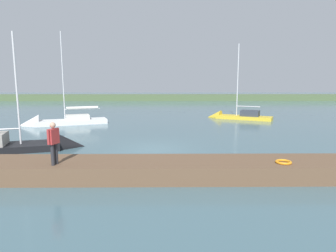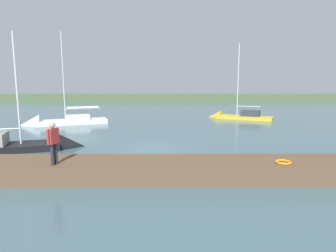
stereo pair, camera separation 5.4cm
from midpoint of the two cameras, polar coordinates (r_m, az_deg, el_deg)
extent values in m
plane|color=#42606B|center=(18.04, -3.04, -4.56)|extent=(200.00, 200.00, 0.00)
cube|color=#4C603D|center=(67.36, -1.24, 5.15)|extent=(180.00, 8.00, 2.40)
cube|color=brown|center=(12.71, -4.10, -8.47)|extent=(26.91, 2.35, 0.77)
torus|color=orange|center=(13.07, 21.70, -6.60)|extent=(0.66, 0.66, 0.10)
cube|color=gold|center=(33.43, 14.67, 1.34)|extent=(6.14, 4.24, 0.72)
cone|color=gold|center=(34.27, 9.04, 1.69)|extent=(2.14, 2.22, 1.71)
cube|color=#333842|center=(33.23, 15.83, 2.43)|extent=(2.32, 2.05, 0.64)
cylinder|color=silver|center=(33.35, 13.53, 8.78)|extent=(0.11, 0.11, 7.89)
cylinder|color=silver|center=(33.20, 15.49, 3.73)|extent=(2.30, 1.22, 0.09)
cube|color=black|center=(20.06, -29.27, -4.30)|extent=(6.54, 3.69, 0.79)
cone|color=black|center=(19.56, -18.86, -3.96)|extent=(2.35, 2.49, 2.06)
cylinder|color=silver|center=(19.47, -27.75, 6.47)|extent=(0.11, 0.11, 6.63)
cube|color=white|center=(30.16, -18.47, 0.50)|extent=(6.97, 4.17, 0.75)
cone|color=white|center=(30.25, -25.75, 0.11)|extent=(2.33, 2.44, 1.95)
cube|color=silver|center=(30.12, -17.43, 1.71)|extent=(2.58, 2.15, 0.46)
cylinder|color=silver|center=(29.88, -20.08, 9.16)|extent=(0.09, 0.09, 8.40)
cylinder|color=silver|center=(30.07, -16.55, 3.26)|extent=(3.19, 1.25, 0.07)
cylinder|color=silver|center=(30.06, -16.56, 3.49)|extent=(2.94, 1.29, 0.25)
cylinder|color=#28282D|center=(12.80, -21.29, -5.11)|extent=(0.14, 0.14, 0.87)
cylinder|color=#28282D|center=(12.64, -21.90, -5.31)|extent=(0.14, 0.14, 0.87)
cube|color=#B23333|center=(12.57, -21.78, -1.90)|extent=(0.36, 0.52, 0.62)
sphere|color=tan|center=(12.50, -21.90, 0.17)|extent=(0.24, 0.24, 0.24)
cylinder|color=#B23333|center=(12.79, -20.97, -1.61)|extent=(0.09, 0.09, 0.59)
cylinder|color=#B23333|center=(12.36, -22.63, -2.05)|extent=(0.09, 0.09, 0.59)
camera|label=1|loc=(0.03, -90.08, -0.01)|focal=30.92mm
camera|label=2|loc=(0.03, 89.92, 0.01)|focal=30.92mm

